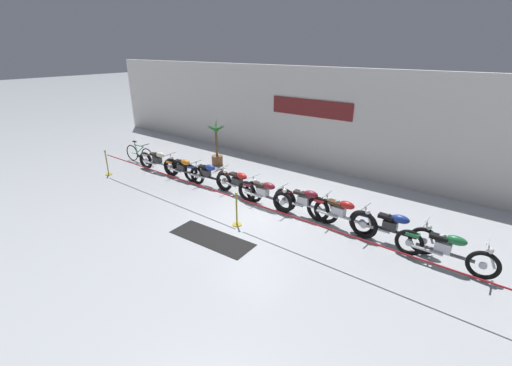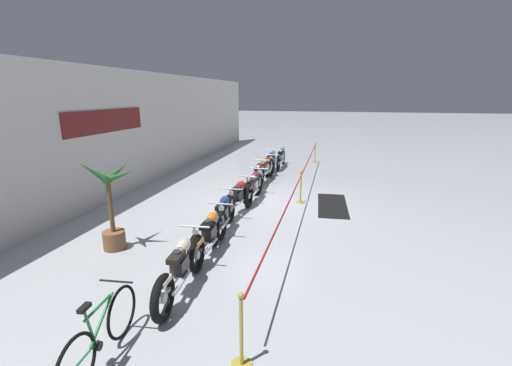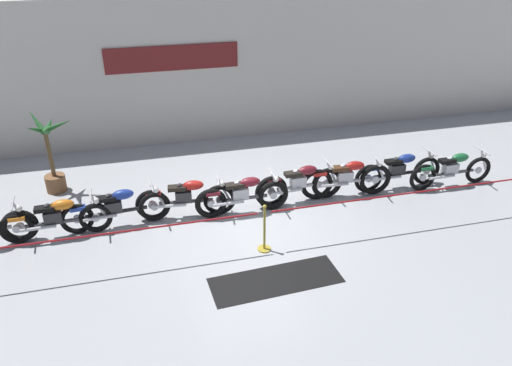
% 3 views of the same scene
% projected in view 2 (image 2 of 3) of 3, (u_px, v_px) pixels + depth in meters
% --- Properties ---
extents(ground_plane, '(120.00, 120.00, 0.00)m').
position_uv_depth(ground_plane, '(268.00, 201.00, 11.10)').
color(ground_plane, '#B2B7BC').
extents(back_wall, '(28.00, 0.29, 4.20)m').
position_uv_depth(back_wall, '(122.00, 132.00, 11.70)').
color(back_wall, silver).
rests_on(back_wall, ground).
extents(motorcycle_cream_0, '(2.31, 0.62, 0.95)m').
position_uv_depth(motorcycle_cream_0, '(181.00, 267.00, 5.92)').
color(motorcycle_cream_0, black).
rests_on(motorcycle_cream_0, ground).
extents(motorcycle_orange_1, '(2.27, 0.62, 0.93)m').
position_uv_depth(motorcycle_orange_1, '(210.00, 234.00, 7.35)').
color(motorcycle_orange_1, black).
rests_on(motorcycle_orange_1, ground).
extents(motorcycle_blue_2, '(2.35, 0.62, 0.93)m').
position_uv_depth(motorcycle_blue_2, '(223.00, 214.00, 8.52)').
color(motorcycle_blue_2, black).
rests_on(motorcycle_blue_2, ground).
extents(motorcycle_red_3, '(2.24, 0.62, 0.95)m').
position_uv_depth(motorcycle_red_3, '(239.00, 197.00, 9.95)').
color(motorcycle_red_3, black).
rests_on(motorcycle_red_3, ground).
extents(motorcycle_maroon_4, '(2.18, 0.62, 0.94)m').
position_uv_depth(motorcycle_maroon_4, '(254.00, 187.00, 11.10)').
color(motorcycle_maroon_4, black).
rests_on(motorcycle_maroon_4, ground).
extents(motorcycle_maroon_5, '(2.21, 0.62, 0.97)m').
position_uv_depth(motorcycle_maroon_5, '(259.00, 176.00, 12.48)').
color(motorcycle_maroon_5, black).
rests_on(motorcycle_maroon_5, ground).
extents(motorcycle_red_6, '(2.26, 0.62, 0.97)m').
position_uv_depth(motorcycle_red_6, '(266.00, 169.00, 13.57)').
color(motorcycle_red_6, black).
rests_on(motorcycle_red_6, ground).
extents(motorcycle_blue_7, '(2.35, 0.62, 0.95)m').
position_uv_depth(motorcycle_blue_7, '(270.00, 162.00, 14.94)').
color(motorcycle_blue_7, black).
rests_on(motorcycle_blue_7, ground).
extents(motorcycle_green_8, '(2.30, 0.62, 0.93)m').
position_uv_depth(motorcycle_green_8, '(281.00, 158.00, 16.14)').
color(motorcycle_green_8, black).
rests_on(motorcycle_green_8, ground).
extents(bicycle, '(1.76, 0.48, 0.98)m').
position_uv_depth(bicycle, '(101.00, 335.00, 4.36)').
color(bicycle, black).
rests_on(bicycle, ground).
extents(potted_palm_left_of_row, '(1.07, 1.06, 2.09)m').
position_uv_depth(potted_palm_left_of_row, '(112.00, 212.00, 7.50)').
color(potted_palm_left_of_row, brown).
rests_on(potted_palm_left_of_row, ground).
extents(stanchion_far_left, '(13.89, 0.28, 1.05)m').
position_uv_depth(stanchion_far_left, '(295.00, 193.00, 9.30)').
color(stanchion_far_left, gold).
rests_on(stanchion_far_left, ground).
extents(stanchion_mid_left, '(0.28, 0.28, 1.05)m').
position_uv_depth(stanchion_mid_left, '(301.00, 192.00, 10.89)').
color(stanchion_mid_left, gold).
rests_on(stanchion_mid_left, ground).
extents(stanchion_mid_right, '(0.28, 0.28, 1.05)m').
position_uv_depth(stanchion_mid_right, '(315.00, 155.00, 17.37)').
color(stanchion_mid_right, gold).
rests_on(stanchion_mid_right, ground).
extents(floor_banner, '(2.52, 1.02, 0.01)m').
position_uv_depth(floor_banner, '(332.00, 205.00, 10.71)').
color(floor_banner, black).
rests_on(floor_banner, ground).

